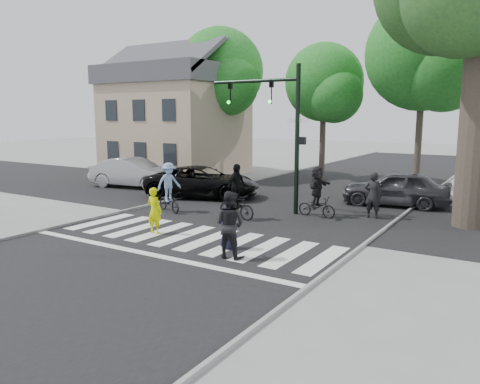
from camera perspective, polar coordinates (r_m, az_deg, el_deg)
The scene contains 22 objects.
ground at distance 14.84m, azimuth -7.84°, elevation -6.40°, with size 120.00×120.00×0.00m, color gray.
road_stem at distance 18.83m, azimuth 1.93°, elevation -2.92°, with size 10.00×70.00×0.01m, color black.
road_cross at distance 21.43m, azimuth 5.95°, elevation -1.45°, with size 70.00×10.00×0.01m, color black.
curb_left at distance 21.74m, azimuth -9.67°, elevation -1.27°, with size 0.10×70.00×0.10m, color gray.
curb_right at distance 16.94m, azimuth 16.94°, elevation -4.57°, with size 0.10×70.00×0.10m, color gray.
crosswalk at distance 15.33m, azimuth -6.25°, elevation -5.82°, with size 10.00×3.85×0.01m.
traffic_signal at distance 19.28m, azimuth 4.72°, elevation 9.01°, with size 4.45×0.29×6.00m.
bg_tree_0 at distance 35.44m, azimuth -8.65°, elevation 12.71°, with size 5.46×5.20×8.97m.
bg_tree_1 at distance 32.02m, azimuth -2.23°, elevation 14.09°, with size 6.09×5.80×9.80m.
bg_tree_2 at distance 29.70m, azimuth 10.51°, elevation 12.63°, with size 5.04×4.80×8.40m.
bg_tree_3 at distance 26.82m, azimuth 22.03°, elevation 14.98°, with size 6.30×6.00×10.20m.
house at distance 32.39m, azimuth -7.85°, elevation 8.91°, with size 8.40×8.10×8.82m.
pedestrian_woman at distance 16.17m, azimuth -10.39°, elevation -2.24°, with size 0.58×0.38×1.60m, color #D2E400.
pedestrian_child at distance 14.13m, azimuth -1.50°, elevation -4.38°, with size 0.64×0.41×1.30m, color #17163A.
pedestrian_adult at distance 13.21m, azimuth -1.29°, elevation -3.99°, with size 0.93×0.73×1.92m, color black.
cyclist_left at distance 19.72m, azimuth -8.65°, elevation 0.17°, with size 1.72×1.20×2.06m.
cyclist_mid at distance 18.09m, azimuth -0.46°, elevation -0.57°, with size 1.69×1.04×2.16m.
cyclist_right at distance 18.72m, azimuth 9.38°, elevation -0.32°, with size 1.63×1.51×2.02m.
car_suv at distance 23.01m, azimuth -4.59°, elevation 1.24°, with size 2.56×5.55×1.54m, color black.
car_silver at distance 26.77m, azimuth -12.84°, elevation 2.31°, with size 1.76×5.04×1.66m, color #9F9FA3.
car_grey at distance 21.91m, azimuth 18.48°, elevation 0.43°, with size 1.87×4.64×1.58m, color #363539.
bystander_dark at distance 18.96m, azimuth 15.92°, elevation -0.38°, with size 0.67×0.44×1.84m, color black.
Camera 1 is at (9.19, -10.94, 4.01)m, focal length 35.00 mm.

